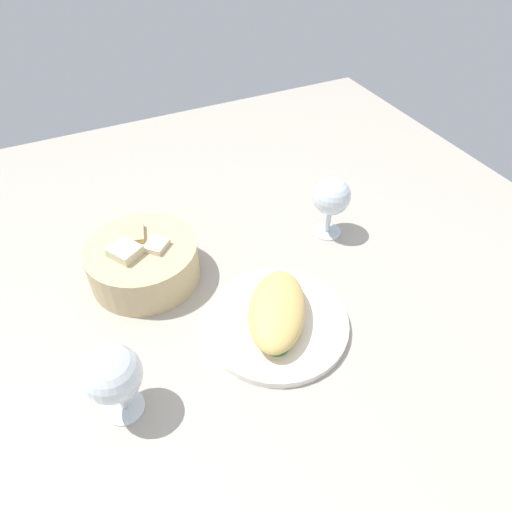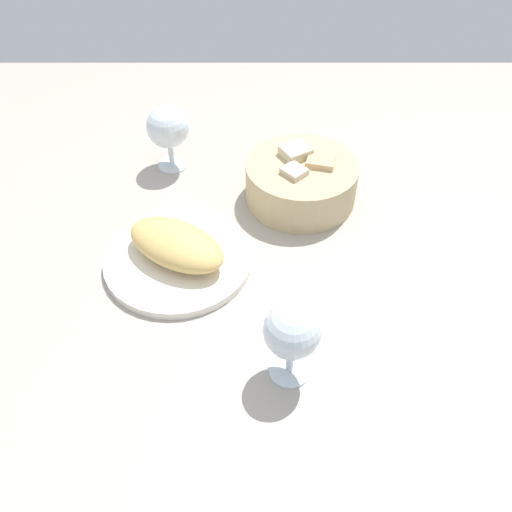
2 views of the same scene
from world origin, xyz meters
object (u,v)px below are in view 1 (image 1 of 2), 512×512
object	(u,v)px
bread_basket	(143,261)
wine_glass_near	(331,198)
plate	(276,323)
wine_glass_far	(113,376)

from	to	relation	value
bread_basket	wine_glass_near	bearing A→B (deg)	-95.56
plate	wine_glass_near	xyz separation A→B (cm)	(17.08, -20.58, 7.89)
bread_basket	wine_glass_near	distance (cm)	37.50
wine_glass_near	wine_glass_far	xyz separation A→B (cm)	(-20.94, 47.10, -0.22)
bread_basket	wine_glass_far	distance (cm)	26.90
bread_basket	wine_glass_far	xyz separation A→B (cm)	(-24.55, 10.06, 4.42)
plate	bread_basket	xyz separation A→B (cm)	(20.69, 16.46, 3.24)
plate	bread_basket	world-z (taller)	bread_basket
wine_glass_near	bread_basket	bearing A→B (deg)	84.44
plate	wine_glass_far	size ratio (longest dim) A/B	1.88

